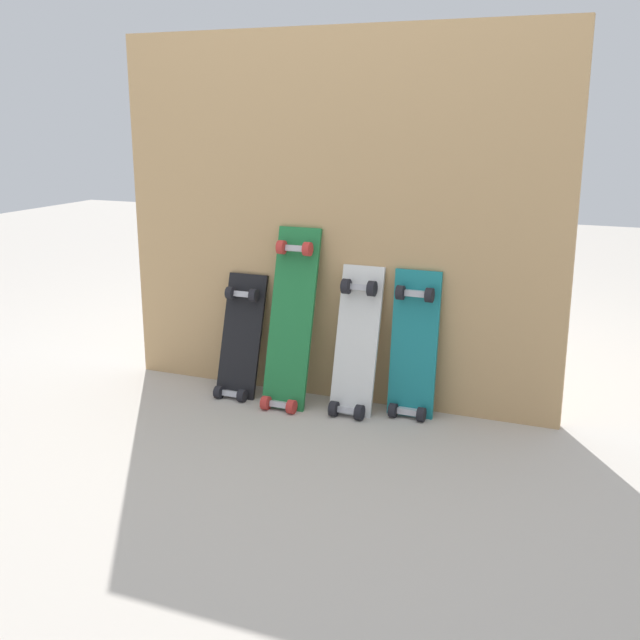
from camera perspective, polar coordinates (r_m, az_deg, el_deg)
ground_plane at (r=3.29m, az=0.47°, el=-5.91°), size 12.00×12.00×0.00m
plywood_wall_panel at (r=3.17m, az=0.98°, el=7.26°), size 1.89×0.04×1.50m
skateboard_black at (r=3.33m, az=-5.89°, el=-1.77°), size 0.18×0.23×0.58m
skateboard_green at (r=3.18m, az=-2.21°, el=-0.50°), size 0.19×0.27×0.79m
skateboard_white at (r=3.11m, az=2.62°, el=-2.13°), size 0.18×0.23×0.65m
skateboard_teal at (r=3.09m, az=6.85°, el=-2.38°), size 0.19×0.15×0.65m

